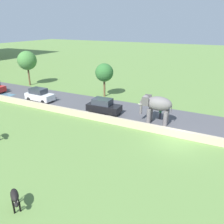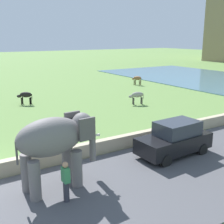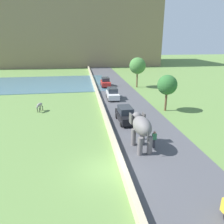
% 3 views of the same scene
% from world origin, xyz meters
% --- Properties ---
extents(ground_plane, '(220.00, 220.00, 0.00)m').
position_xyz_m(ground_plane, '(0.00, 0.00, 0.00)').
color(ground_plane, '#608442').
extents(road_surface, '(7.00, 120.00, 0.06)m').
position_xyz_m(road_surface, '(5.00, 20.00, 0.03)').
color(road_surface, '#4C4C51').
rests_on(road_surface, ground).
extents(barrier_wall, '(0.40, 110.00, 0.73)m').
position_xyz_m(barrier_wall, '(1.20, 18.00, 0.37)').
color(barrier_wall, tan).
rests_on(barrier_wall, ground).
extents(elephant, '(1.58, 3.51, 2.99)m').
position_xyz_m(elephant, '(3.41, 2.92, 2.04)').
color(elephant, slate).
rests_on(elephant, ground).
extents(person_beside_elephant, '(0.36, 0.22, 1.63)m').
position_xyz_m(person_beside_elephant, '(4.60, 2.77, 0.87)').
color(person_beside_elephant, '#33333D').
rests_on(person_beside_elephant, ground).
extents(car_black, '(1.91, 4.06, 1.80)m').
position_xyz_m(car_black, '(3.42, 9.27, 0.90)').
color(car_black, black).
rests_on(car_black, ground).
extents(car_white, '(1.86, 4.03, 1.80)m').
position_xyz_m(car_white, '(3.43, 19.28, 0.90)').
color(car_white, white).
rests_on(car_white, ground).
extents(cow_black, '(1.06, 1.34, 1.15)m').
position_xyz_m(cow_black, '(-12.33, 6.12, 0.84)').
color(cow_black, black).
rests_on(cow_black, ground).
extents(tree_near, '(3.14, 3.14, 5.77)m').
position_xyz_m(tree_near, '(9.48, 27.31, 4.18)').
color(tree_near, brown).
rests_on(tree_near, ground).
extents(tree_mid, '(2.57, 2.57, 4.79)m').
position_xyz_m(tree_mid, '(9.55, 12.59, 3.48)').
color(tree_mid, brown).
rests_on(tree_mid, ground).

